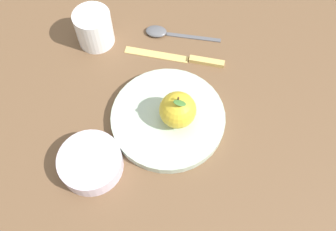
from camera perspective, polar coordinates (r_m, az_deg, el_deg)
The scene contains 7 objects.
ground_plane at distance 0.74m, azimuth 0.85°, elevation 0.70°, with size 2.40×2.40×0.00m, color brown.
dinner_plate at distance 0.72m, azimuth -0.00°, elevation -0.33°, with size 0.22×0.22×0.02m.
apple at distance 0.67m, azimuth 1.60°, elevation 0.89°, with size 0.07×0.07×0.08m.
side_bowl at distance 0.68m, azimuth -12.04°, elevation -7.10°, with size 0.12×0.12×0.04m.
cup at distance 0.82m, azimuth -11.52°, elevation 13.40°, with size 0.08×0.08×0.08m.
knife at distance 0.80m, azimuth 2.50°, elevation 8.95°, with size 0.11×0.20×0.01m.
spoon at distance 0.85m, azimuth -0.57°, elevation 12.83°, with size 0.09×0.17×0.01m.
Camera 1 is at (0.34, -0.10, 0.64)m, focal length 39.03 mm.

